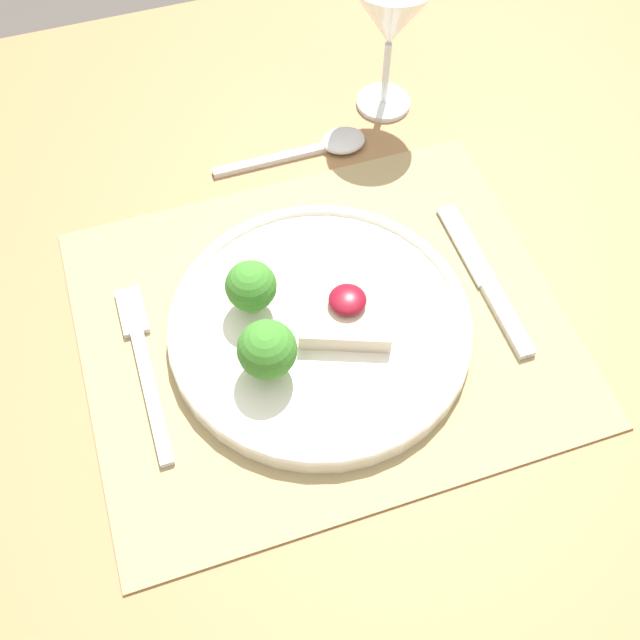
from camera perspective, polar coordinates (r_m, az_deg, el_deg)
ground_plane at (r=1.41m, az=0.11°, el=-17.15°), size 8.00×8.00×0.00m
dining_table at (r=0.78m, az=0.19°, el=-3.67°), size 1.52×1.07×0.76m
placemat at (r=0.71m, az=0.21°, el=-0.37°), size 0.45×0.37×0.00m
dinner_plate at (r=0.69m, az=-0.30°, el=-0.30°), size 0.28×0.28×0.08m
fork at (r=0.70m, az=-13.34°, el=-2.80°), size 0.02×0.19×0.01m
knife at (r=0.75m, az=12.80°, el=2.44°), size 0.02×0.19×0.01m
spoon at (r=0.85m, az=0.49°, el=13.18°), size 0.17×0.04×0.01m
wine_glass_near at (r=0.84m, az=5.44°, el=22.05°), size 0.09×0.09×0.16m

